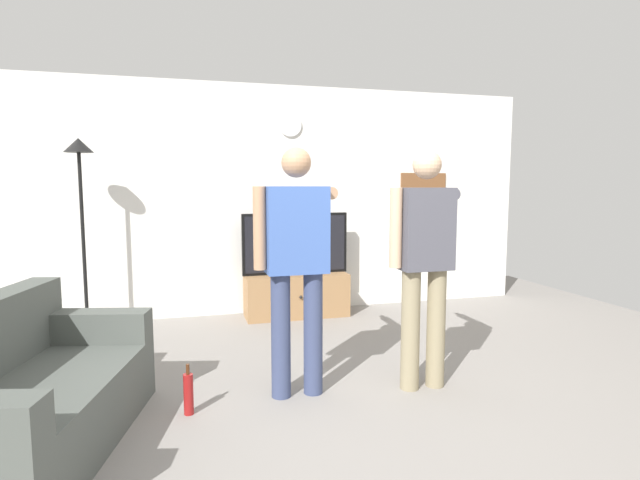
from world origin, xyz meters
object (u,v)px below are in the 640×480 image
Objects in this scene: side_couch at (25,399)px; person_standing_nearer_couch at (424,256)px; wall_clock at (290,125)px; floor_lamp at (81,196)px; framed_picture at (423,193)px; television at (295,244)px; beverage_bottle at (188,393)px; person_standing_nearer_lamp at (296,256)px; tv_stand at (296,295)px.

person_standing_nearer_couch is at bearing 5.48° from side_couch.
floor_lamp is at bearing -169.87° from wall_clock.
framed_picture is at bearing 0.16° from wall_clock.
framed_picture is (1.75, 0.25, 0.58)m from television.
framed_picture is 4.18m from beverage_bottle.
wall_clock is 0.43× the size of framed_picture.
framed_picture is 0.35× the size of person_standing_nearer_couch.
television is 4.61× the size of wall_clock.
person_standing_nearer_lamp is (-2.25, -2.46, -0.41)m from framed_picture.
beverage_bottle is (-1.27, -2.33, -0.71)m from television.
person_standing_nearer_couch is at bearing -38.87° from floor_lamp.
television is 2.38m from person_standing_nearer_couch.
framed_picture reaches higher than television.
floor_lamp is 1.12× the size of person_standing_nearer_couch.
beverage_bottle is (0.97, -2.18, -1.28)m from floor_lamp.
framed_picture is at bearing 35.79° from side_couch.
side_couch is (0.07, -2.42, -1.11)m from floor_lamp.
person_standing_nearer_lamp is at bearing -132.42° from framed_picture.
floor_lamp is 2.66m from side_couch.
tv_stand reaches higher than beverage_bottle.
person_standing_nearer_lamp is at bearing 9.27° from beverage_bottle.
person_standing_nearer_couch reaches higher than television.
tv_stand is 2.45m from person_standing_nearer_couch.
person_standing_nearer_couch is at bearing -78.98° from television.
tv_stand is 2.62m from beverage_bottle.
floor_lamp is at bearing 91.62° from side_couch.
framed_picture reaches higher than tv_stand.
person_standing_nearer_couch is 0.97× the size of side_couch.
tv_stand is 2.35m from person_standing_nearer_lamp.
television is at bearing 49.91° from side_couch.
tv_stand is 2.13m from framed_picture.
side_couch is at bearing -130.61° from tv_stand.
television is 1.98× the size of framed_picture.
framed_picture is 4.96m from side_couch.
person_standing_nearer_couch is 1.93m from beverage_bottle.
wall_clock is 2.88m from person_standing_nearer_couch.
beverage_bottle is at bearing -116.20° from wall_clock.
television is at bearing 61.48° from beverage_bottle.
tv_stand is at bearing -170.44° from framed_picture.
tv_stand is 1.90× the size of framed_picture.
tv_stand is 0.65× the size of side_couch.
television is 1.86m from framed_picture.
floor_lamp reaches higher than framed_picture.
wall_clock is 0.77× the size of beverage_bottle.
person_standing_nearer_couch is (0.45, -2.57, -1.23)m from wall_clock.
beverage_bottle is (-3.02, -2.58, -1.29)m from framed_picture.
tv_stand is at bearing 77.12° from person_standing_nearer_lamp.
floor_lamp is 5.74× the size of beverage_bottle.
tv_stand is 2.53m from floor_lamp.
wall_clock reaches higher than side_couch.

